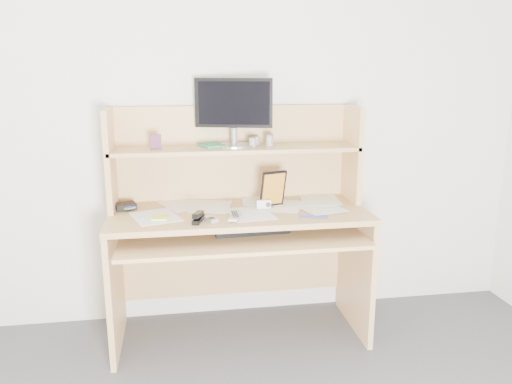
{
  "coord_description": "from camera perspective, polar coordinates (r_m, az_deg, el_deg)",
  "views": [
    {
      "loc": [
        -0.32,
        -1.13,
        1.49
      ],
      "look_at": [
        0.09,
        1.43,
        0.86
      ],
      "focal_mm": 35.0,
      "sensor_mm": 36.0,
      "label": 1
    }
  ],
  "objects": [
    {
      "name": "wallet",
      "position": [
        2.85,
        -14.72,
        -1.51
      ],
      "size": [
        0.13,
        0.12,
        0.03
      ],
      "primitive_type": "cube",
      "rotation": [
        0.0,
        0.0,
        0.32
      ],
      "color": "black",
      "rests_on": "paper_clutter"
    },
    {
      "name": "blue_pen",
      "position": [
        2.6,
        6.55,
        -2.8
      ],
      "size": [
        0.15,
        0.04,
        0.01
      ],
      "primitive_type": "cylinder",
      "rotation": [
        1.57,
        0.0,
        1.34
      ],
      "color": "#1628A9",
      "rests_on": "paper_clutter"
    },
    {
      "name": "tv_remote",
      "position": [
        2.58,
        -2.41,
        -2.77
      ],
      "size": [
        0.09,
        0.17,
        0.02
      ],
      "primitive_type": "cube",
      "rotation": [
        0.0,
        0.0,
        -0.27
      ],
      "color": "#9D9E99",
      "rests_on": "paper_clutter"
    },
    {
      "name": "game_case",
      "position": [
        2.77,
        1.97,
        0.37
      ],
      "size": [
        0.14,
        0.06,
        0.2
      ],
      "primitive_type": "cube",
      "rotation": [
        0.0,
        0.0,
        0.32
      ],
      "color": "black",
      "rests_on": "paper_clutter"
    },
    {
      "name": "chip_stack_a",
      "position": [
        2.86,
        0.11,
        5.85
      ],
      "size": [
        0.04,
        0.04,
        0.05
      ],
      "primitive_type": "cylinder",
      "rotation": [
        0.0,
        0.0,
        0.15
      ],
      "color": "black",
      "rests_on": "desk"
    },
    {
      "name": "digital_camera",
      "position": [
        2.75,
        0.89,
        -1.38
      ],
      "size": [
        0.08,
        0.04,
        0.05
      ],
      "primitive_type": "cube",
      "rotation": [
        0.0,
        0.0,
        -0.09
      ],
      "color": "#A5A5A7",
      "rests_on": "paper_clutter"
    },
    {
      "name": "desk",
      "position": [
        2.83,
        -2.12,
        -2.78
      ],
      "size": [
        1.4,
        0.7,
        1.3
      ],
      "color": "tan",
      "rests_on": "floor"
    },
    {
      "name": "back_wall",
      "position": [
        2.96,
        -2.78,
        8.9
      ],
      "size": [
        3.6,
        0.04,
        2.5
      ],
      "primitive_type": "cube",
      "color": "silver",
      "rests_on": "floor"
    },
    {
      "name": "keyboard",
      "position": [
        2.69,
        -0.55,
        -4.34
      ],
      "size": [
        0.41,
        0.17,
        0.03
      ],
      "rotation": [
        0.0,
        0.0,
        0.07
      ],
      "color": "black",
      "rests_on": "desk"
    },
    {
      "name": "flip_phone",
      "position": [
        2.54,
        -5.12,
        -3.05
      ],
      "size": [
        0.07,
        0.09,
        0.02
      ],
      "primitive_type": "cube",
      "rotation": [
        0.0,
        0.0,
        0.44
      ],
      "color": "silver",
      "rests_on": "paper_clutter"
    },
    {
      "name": "sticky_note_pad",
      "position": [
        2.63,
        -10.91,
        -2.91
      ],
      "size": [
        0.09,
        0.09,
        0.01
      ],
      "primitive_type": "cube",
      "rotation": [
        0.0,
        0.0,
        -0.1
      ],
      "color": "gold",
      "rests_on": "desk"
    },
    {
      "name": "chip_stack_c",
      "position": [
        2.79,
        -0.4,
        5.67
      ],
      "size": [
        0.04,
        0.04,
        0.05
      ],
      "primitive_type": "cylinder",
      "rotation": [
        0.0,
        0.0,
        0.01
      ],
      "color": "black",
      "rests_on": "desk"
    },
    {
      "name": "stapler",
      "position": [
        2.55,
        -6.61,
        -2.8
      ],
      "size": [
        0.07,
        0.14,
        0.04
      ],
      "primitive_type": "cube",
      "rotation": [
        0.0,
        0.0,
        -0.29
      ],
      "color": "black",
      "rests_on": "paper_clutter"
    },
    {
      "name": "chip_stack_b",
      "position": [
        2.8,
        1.56,
        5.83
      ],
      "size": [
        0.05,
        0.05,
        0.07
      ],
      "primitive_type": "cylinder",
      "rotation": [
        0.0,
        0.0,
        0.15
      ],
      "color": "white",
      "rests_on": "desk"
    },
    {
      "name": "card_box",
      "position": [
        2.76,
        -11.38,
        5.63
      ],
      "size": [
        0.06,
        0.03,
        0.08
      ],
      "primitive_type": "cube",
      "rotation": [
        0.0,
        0.0,
        0.15
      ],
      "color": "maroon",
      "rests_on": "desk"
    },
    {
      "name": "monitor",
      "position": [
        2.81,
        -2.56,
        9.31
      ],
      "size": [
        0.43,
        0.22,
        0.38
      ],
      "rotation": [
        0.0,
        0.0,
        -0.29
      ],
      "color": "#A5A4A9",
      "rests_on": "desk"
    },
    {
      "name": "chip_stack_d",
      "position": [
        2.87,
        1.65,
        6.02
      ],
      "size": [
        0.04,
        0.04,
        0.06
      ],
      "primitive_type": "cylinder",
      "rotation": [
        0.0,
        0.0,
        0.14
      ],
      "color": "silver",
      "rests_on": "desk"
    },
    {
      "name": "shelf_book",
      "position": [
        2.81,
        -5.04,
        5.32
      ],
      "size": [
        0.16,
        0.19,
        0.02
      ],
      "primitive_type": "cube",
      "rotation": [
        0.0,
        0.0,
        0.31
      ],
      "color": "#2E734B",
      "rests_on": "desk"
    },
    {
      "name": "paper_clutter",
      "position": [
        2.74,
        -1.93,
        -2.07
      ],
      "size": [
        1.32,
        0.54,
        0.01
      ],
      "primitive_type": "cube",
      "color": "white",
      "rests_on": "desk"
    }
  ]
}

